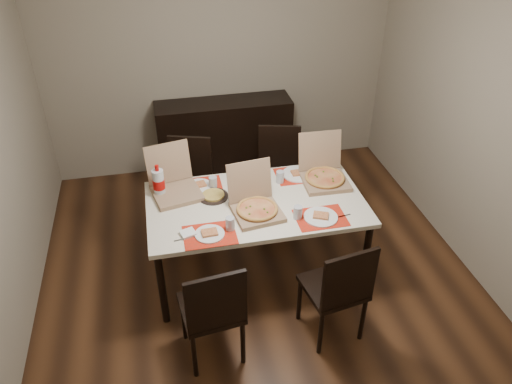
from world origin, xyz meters
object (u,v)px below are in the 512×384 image
pizza_box_center (256,206)px  soda_bottle (159,183)px  chair_far_right (279,168)px  chair_near_left (213,310)px  dip_bowl (261,191)px  chair_far_left (189,181)px  chair_near_right (339,288)px  sideboard (225,139)px  dining_table (256,208)px

pizza_box_center → soda_bottle: bearing=152.0°
chair_far_right → chair_near_left: bearing=-117.8°
chair_far_right → dip_bowl: (-0.35, -0.73, 0.25)m
pizza_box_center → chair_far_left: bearing=115.7°
chair_far_right → dip_bowl: 0.85m
chair_near_right → dip_bowl: size_ratio=8.29×
chair_near_right → pizza_box_center: bearing=122.4°
chair_near_right → soda_bottle: size_ratio=3.13×
sideboard → chair_far_left: bearing=-118.6°
pizza_box_center → dip_bowl: bearing=68.3°
chair_near_left → dip_bowl: bearing=60.5°
dip_bowl → soda_bottle: soda_bottle is taller
sideboard → chair_far_left: size_ratio=1.61×
dining_table → chair_far_left: 0.97m
chair_near_left → pizza_box_center: 0.93m
pizza_box_center → dip_bowl: size_ratio=4.07×
sideboard → pizza_box_center: 1.88m
dining_table → chair_near_left: chair_near_left is taller
dip_bowl → pizza_box_center: bearing=-111.7°
chair_far_left → pizza_box_center: pizza_box_center is taller
chair_far_left → pizza_box_center: (0.46, -0.95, 0.30)m
chair_near_right → chair_far_right: (-0.02, 1.72, 0.00)m
dining_table → soda_bottle: 0.84m
dining_table → chair_near_right: 0.98m
chair_far_right → pizza_box_center: size_ratio=2.04×
pizza_box_center → soda_bottle: size_ratio=1.54×
chair_far_right → dip_bowl: bearing=-115.4°
sideboard → dip_bowl: size_ratio=13.38×
chair_near_left → dip_bowl: size_ratio=8.29×
dining_table → chair_far_right: (0.42, 0.85, -0.17)m
sideboard → chair_far_right: size_ratio=1.61×
chair_near_left → chair_far_left: (0.01, 1.70, 0.00)m
dining_table → pizza_box_center: (-0.03, -0.13, 0.12)m
soda_bottle → sideboard: bearing=62.0°
chair_near_left → chair_near_right: bearing=0.9°
chair_near_left → pizza_box_center: pizza_box_center is taller
soda_bottle → dining_table: bearing=-18.7°
dining_table → soda_bottle: (-0.77, 0.26, 0.19)m
chair_far_left → soda_bottle: size_ratio=3.13×
sideboard → chair_far_right: chair_far_right is taller
chair_near_left → chair_far_right: (0.91, 1.74, 0.00)m
chair_near_right → sideboard: bearing=99.6°
dining_table → chair_far_right: bearing=63.9°
pizza_box_center → sideboard: bearing=89.0°
dining_table → chair_near_left: size_ratio=1.94×
sideboard → pizza_box_center: (-0.03, -1.85, 0.36)m
sideboard → pizza_box_center: bearing=-91.0°
chair_near_right → chair_far_right: size_ratio=1.00×
soda_bottle → chair_far_left: bearing=62.9°
sideboard → dining_table: bearing=-90.0°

